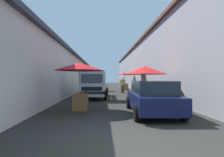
{
  "coord_description": "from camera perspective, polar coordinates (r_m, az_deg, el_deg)",
  "views": [
    {
      "loc": [
        -3.65,
        0.65,
        1.54
      ],
      "look_at": [
        12.41,
        -0.16,
        1.56
      ],
      "focal_mm": 26.5,
      "sensor_mm": 36.0,
      "label": 1
    }
  ],
  "objects": [
    {
      "name": "ground",
      "position": [
        17.23,
        -0.71,
        -5.21
      ],
      "size": [
        90.0,
        90.0,
        0.0
      ],
      "primitive_type": "plane",
      "color": "#282826"
    },
    {
      "name": "building_left_whitewash",
      "position": [
        20.44,
        -21.23,
        1.37
      ],
      "size": [
        49.8,
        7.5,
        4.09
      ],
      "color": "beige",
      "rests_on": "ground"
    },
    {
      "name": "building_right_concrete",
      "position": [
        20.93,
        18.86,
        4.05
      ],
      "size": [
        49.8,
        7.5,
        6.07
      ],
      "color": "gray",
      "rests_on": "ground"
    },
    {
      "name": "fruit_stall_near_left",
      "position": [
        10.31,
        11.46,
        1.91
      ],
      "size": [
        2.64,
        2.64,
        2.39
      ],
      "color": "#9E9EA3",
      "rests_on": "ground"
    },
    {
      "name": "fruit_stall_far_right",
      "position": [
        8.15,
        -11.06,
        2.06
      ],
      "size": [
        2.37,
        2.37,
        2.4
      ],
      "color": "#9E9EA3",
      "rests_on": "ground"
    },
    {
      "name": "fruit_stall_near_right",
      "position": [
        17.94,
        7.8,
        0.98
      ],
      "size": [
        2.54,
        2.54,
        2.45
      ],
      "color": "#9E9EA3",
      "rests_on": "ground"
    },
    {
      "name": "fruit_stall_far_left",
      "position": [
        22.99,
        4.45,
        0.69
      ],
      "size": [
        2.44,
        2.44,
        2.46
      ],
      "color": "#9E9EA3",
      "rests_on": "ground"
    },
    {
      "name": "fruit_stall_mid_lane",
      "position": [
        20.68,
        -5.32,
        0.22
      ],
      "size": [
        2.28,
        2.28,
        2.14
      ],
      "color": "#9E9EA3",
      "rests_on": "ground"
    },
    {
      "name": "hatchback_car",
      "position": [
        7.56,
        13.46,
        -6.18
      ],
      "size": [
        3.97,
        2.04,
        1.45
      ],
      "color": "#0F1438",
      "rests_on": "ground"
    },
    {
      "name": "delivery_truck",
      "position": [
        12.66,
        -6.18,
        -2.34
      ],
      "size": [
        5.01,
        2.19,
        2.08
      ],
      "color": "black",
      "rests_on": "ground"
    },
    {
      "name": "vendor_by_crates",
      "position": [
        18.08,
        3.66,
        -1.91
      ],
      "size": [
        0.23,
        0.66,
        1.66
      ],
      "color": "#232328",
      "rests_on": "ground"
    },
    {
      "name": "parked_scooter",
      "position": [
        16.12,
        -7.83,
        -3.96
      ],
      "size": [
        1.69,
        0.42,
        1.14
      ],
      "color": "black",
      "rests_on": "ground"
    }
  ]
}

